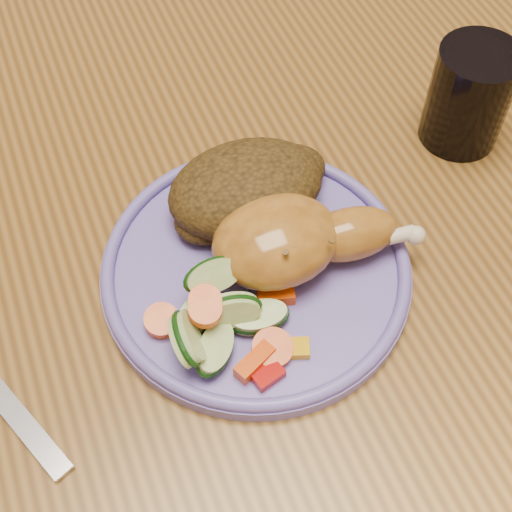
{
  "coord_description": "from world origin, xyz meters",
  "views": [
    {
      "loc": [
        -0.14,
        -0.36,
        1.21
      ],
      "look_at": [
        -0.03,
        -0.09,
        0.78
      ],
      "focal_mm": 50.0,
      "sensor_mm": 36.0,
      "label": 1
    }
  ],
  "objects_px": {
    "chair_far": "(107,4)",
    "drinking_glass": "(469,96)",
    "dining_table": "(253,238)",
    "plate": "(256,271)"
  },
  "relations": [
    {
      "from": "plate",
      "to": "drinking_glass",
      "type": "height_order",
      "value": "drinking_glass"
    },
    {
      "from": "chair_far",
      "to": "plate",
      "type": "distance_m",
      "value": 0.76
    },
    {
      "from": "chair_far",
      "to": "plate",
      "type": "xyz_separation_m",
      "value": [
        -0.03,
        -0.71,
        0.26
      ]
    },
    {
      "from": "dining_table",
      "to": "plate",
      "type": "distance_m",
      "value": 0.13
    },
    {
      "from": "chair_far",
      "to": "drinking_glass",
      "type": "height_order",
      "value": "chair_far"
    },
    {
      "from": "dining_table",
      "to": "drinking_glass",
      "type": "height_order",
      "value": "drinking_glass"
    },
    {
      "from": "dining_table",
      "to": "drinking_glass",
      "type": "distance_m",
      "value": 0.23
    },
    {
      "from": "chair_far",
      "to": "drinking_glass",
      "type": "bearing_deg",
      "value": -73.82
    },
    {
      "from": "plate",
      "to": "dining_table",
      "type": "bearing_deg",
      "value": 69.79
    },
    {
      "from": "plate",
      "to": "drinking_glass",
      "type": "bearing_deg",
      "value": 17.95
    }
  ]
}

